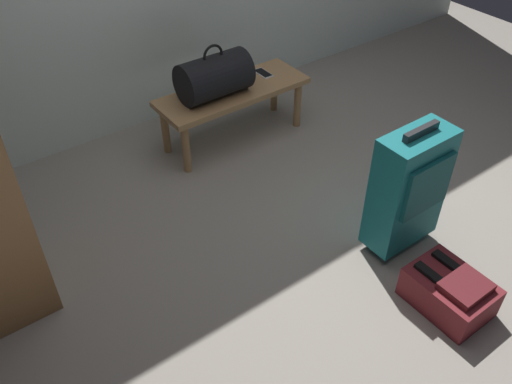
{
  "coord_description": "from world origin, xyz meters",
  "views": [
    {
      "loc": [
        -1.62,
        -1.53,
        2.07
      ],
      "look_at": [
        -0.34,
        0.22,
        0.25
      ],
      "focal_mm": 37.82,
      "sensor_mm": 36.0,
      "label": 1
    }
  ],
  "objects_px": {
    "suitcase_upright_teal": "(409,188)",
    "cell_phone": "(263,73)",
    "duffel_bag_black": "(214,76)",
    "bench": "(233,97)",
    "backpack_maroon": "(450,291)"
  },
  "relations": [
    {
      "from": "bench",
      "to": "cell_phone",
      "type": "distance_m",
      "value": 0.29
    },
    {
      "from": "bench",
      "to": "suitcase_upright_teal",
      "type": "distance_m",
      "value": 1.34
    },
    {
      "from": "suitcase_upright_teal",
      "to": "backpack_maroon",
      "type": "distance_m",
      "value": 0.53
    },
    {
      "from": "duffel_bag_black",
      "to": "suitcase_upright_teal",
      "type": "bearing_deg",
      "value": -78.53
    },
    {
      "from": "cell_phone",
      "to": "suitcase_upright_teal",
      "type": "height_order",
      "value": "suitcase_upright_teal"
    },
    {
      "from": "suitcase_upright_teal",
      "to": "cell_phone",
      "type": "bearing_deg",
      "value": 84.16
    },
    {
      "from": "cell_phone",
      "to": "backpack_maroon",
      "type": "distance_m",
      "value": 1.86
    },
    {
      "from": "duffel_bag_black",
      "to": "suitcase_upright_teal",
      "type": "xyz_separation_m",
      "value": [
        0.27,
        -1.34,
        -0.13
      ]
    },
    {
      "from": "backpack_maroon",
      "to": "cell_phone",
      "type": "bearing_deg",
      "value": 81.61
    },
    {
      "from": "bench",
      "to": "suitcase_upright_teal",
      "type": "height_order",
      "value": "suitcase_upright_teal"
    },
    {
      "from": "suitcase_upright_teal",
      "to": "bench",
      "type": "bearing_deg",
      "value": 95.91
    },
    {
      "from": "cell_phone",
      "to": "suitcase_upright_teal",
      "type": "distance_m",
      "value": 1.39
    },
    {
      "from": "duffel_bag_black",
      "to": "suitcase_upright_teal",
      "type": "height_order",
      "value": "suitcase_upright_teal"
    },
    {
      "from": "bench",
      "to": "suitcase_upright_teal",
      "type": "bearing_deg",
      "value": -84.09
    },
    {
      "from": "duffel_bag_black",
      "to": "cell_phone",
      "type": "xyz_separation_m",
      "value": [
        0.41,
        0.05,
        -0.13
      ]
    }
  ]
}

